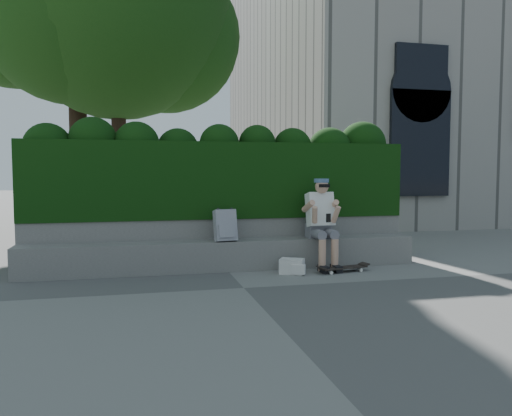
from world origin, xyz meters
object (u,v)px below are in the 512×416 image
object	(u,v)px
skateboard	(343,268)
backpack_plaid	(225,226)
backpack_ground	(292,266)
person	(321,219)

from	to	relation	value
skateboard	backpack_plaid	size ratio (longest dim) A/B	1.63
skateboard	backpack_ground	bearing A→B (deg)	163.93
person	backpack_plaid	world-z (taller)	person
skateboard	backpack_ground	distance (m)	0.78
skateboard	backpack_ground	world-z (taller)	backpack_ground
backpack_plaid	backpack_ground	world-z (taller)	backpack_plaid
backpack_plaid	skateboard	bearing A→B (deg)	-23.39
backpack_plaid	backpack_ground	distance (m)	1.16
skateboard	backpack_plaid	world-z (taller)	backpack_plaid
person	backpack_plaid	size ratio (longest dim) A/B	2.95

